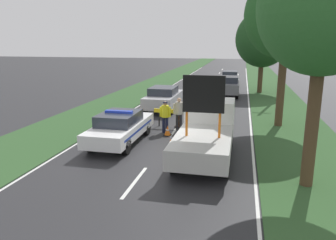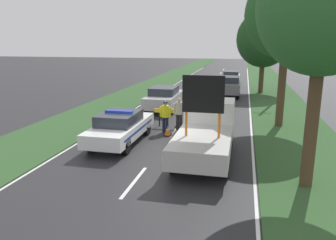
# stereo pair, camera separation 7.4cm
# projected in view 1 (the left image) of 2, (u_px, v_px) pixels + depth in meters

# --- Properties ---
(ground_plane) EXTENTS (160.00, 160.00, 0.00)m
(ground_plane) POSITION_uv_depth(u_px,v_px,m) (156.00, 155.00, 13.38)
(ground_plane) COLOR #28282B
(lane_markings) EXTENTS (7.88, 64.45, 0.01)m
(lane_markings) POSITION_uv_depth(u_px,v_px,m) (201.00, 97.00, 27.39)
(lane_markings) COLOR silver
(lane_markings) RESTS_ON ground
(grass_verge_left) EXTENTS (4.05, 120.00, 0.03)m
(grass_verge_left) POSITION_uv_depth(u_px,v_px,m) (149.00, 87.00, 33.64)
(grass_verge_left) COLOR #2D5128
(grass_verge_left) RESTS_ON ground
(grass_verge_right) EXTENTS (4.05, 120.00, 0.03)m
(grass_verge_right) POSITION_uv_depth(u_px,v_px,m) (271.00, 90.00, 31.07)
(grass_verge_right) COLOR #2D5128
(grass_verge_right) RESTS_ON ground
(police_car) EXTENTS (1.81, 4.88, 1.53)m
(police_car) POSITION_uv_depth(u_px,v_px,m) (120.00, 127.00, 14.87)
(police_car) COLOR white
(police_car) RESTS_ON ground
(work_truck) EXTENTS (2.06, 5.38, 3.38)m
(work_truck) POSITION_uv_depth(u_px,v_px,m) (206.00, 131.00, 13.16)
(work_truck) COLOR white
(work_truck) RESTS_ON ground
(road_barrier) EXTENTS (2.84, 0.08, 0.97)m
(road_barrier) POSITION_uv_depth(u_px,v_px,m) (180.00, 113.00, 17.58)
(road_barrier) COLOR black
(road_barrier) RESTS_ON ground
(police_officer) EXTENTS (0.58, 0.37, 1.61)m
(police_officer) POSITION_uv_depth(u_px,v_px,m) (165.00, 114.00, 16.52)
(police_officer) COLOR #191E38
(police_officer) RESTS_ON ground
(pedestrian_civilian) EXTENTS (0.62, 0.39, 1.71)m
(pedestrian_civilian) POSITION_uv_depth(u_px,v_px,m) (179.00, 111.00, 16.97)
(pedestrian_civilian) COLOR #232326
(pedestrian_civilian) RESTS_ON ground
(traffic_cone_near_police) EXTENTS (0.48, 0.48, 0.66)m
(traffic_cone_near_police) POSITION_uv_depth(u_px,v_px,m) (132.00, 113.00, 19.65)
(traffic_cone_near_police) COLOR black
(traffic_cone_near_police) RESTS_ON ground
(traffic_cone_centre_front) EXTENTS (0.46, 0.46, 0.63)m
(traffic_cone_centre_front) POSITION_uv_depth(u_px,v_px,m) (179.00, 121.00, 17.80)
(traffic_cone_centre_front) COLOR black
(traffic_cone_centre_front) RESTS_ON ground
(traffic_cone_near_truck) EXTENTS (0.36, 0.36, 0.50)m
(traffic_cone_near_truck) POSITION_uv_depth(u_px,v_px,m) (168.00, 131.00, 16.14)
(traffic_cone_near_truck) COLOR black
(traffic_cone_near_truck) RESTS_ON ground
(traffic_cone_behind_barrier) EXTENTS (0.50, 0.50, 0.68)m
(traffic_cone_behind_barrier) POSITION_uv_depth(u_px,v_px,m) (171.00, 147.00, 13.38)
(traffic_cone_behind_barrier) COLOR black
(traffic_cone_behind_barrier) RESTS_ON ground
(traffic_cone_lane_edge) EXTENTS (0.39, 0.39, 0.54)m
(traffic_cone_lane_edge) POSITION_uv_depth(u_px,v_px,m) (194.00, 122.00, 17.84)
(traffic_cone_lane_edge) COLOR black
(traffic_cone_lane_edge) RESTS_ON ground
(queued_car_sedan_silver) EXTENTS (1.89, 4.66, 1.56)m
(queued_car_sedan_silver) POSITION_uv_depth(u_px,v_px,m) (164.00, 98.00, 22.23)
(queued_car_sedan_silver) COLOR #B2B2B7
(queued_car_sedan_silver) RESTS_ON ground
(queued_car_suv_grey) EXTENTS (1.75, 4.52, 1.66)m
(queued_car_suv_grey) POSITION_uv_depth(u_px,v_px,m) (229.00, 86.00, 27.99)
(queued_car_suv_grey) COLOR slate
(queued_car_suv_grey) RESTS_ON ground
(queued_car_van_white) EXTENTS (1.72, 4.48, 1.53)m
(queued_car_van_white) POSITION_uv_depth(u_px,v_px,m) (230.00, 78.00, 34.65)
(queued_car_van_white) COLOR silver
(queued_car_van_white) RESTS_ON ground
(roadside_tree_near_left) EXTENTS (4.30, 4.30, 8.12)m
(roadside_tree_near_left) POSITION_uv_depth(u_px,v_px,m) (287.00, 15.00, 16.69)
(roadside_tree_near_left) COLOR #4C3823
(roadside_tree_near_left) RESTS_ON ground
(roadside_tree_near_right) EXTENTS (4.73, 4.73, 7.26)m
(roadside_tree_near_right) POSITION_uv_depth(u_px,v_px,m) (263.00, 39.00, 28.70)
(roadside_tree_near_right) COLOR #4C3823
(roadside_tree_near_right) RESTS_ON ground
(roadside_tree_mid_left) EXTENTS (3.79, 3.79, 7.49)m
(roadside_tree_mid_left) POSITION_uv_depth(u_px,v_px,m) (324.00, 7.00, 9.29)
(roadside_tree_mid_left) COLOR #4C3823
(roadside_tree_mid_left) RESTS_ON ground
(utility_pole) EXTENTS (1.20, 0.20, 8.39)m
(utility_pole) POSITION_uv_depth(u_px,v_px,m) (283.00, 44.00, 26.14)
(utility_pole) COLOR #473828
(utility_pole) RESTS_ON ground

